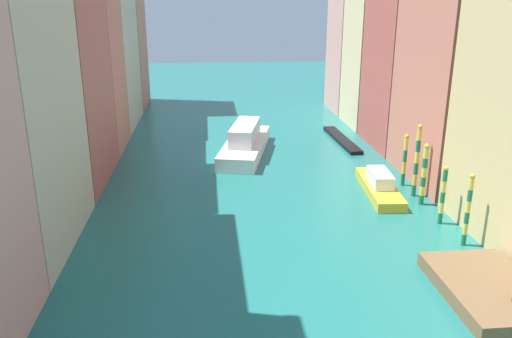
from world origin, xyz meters
The scene contains 18 objects.
ground_plane centered at (0.00, 24.50, 0.00)m, with size 154.00×154.00×0.00m, color #1E6B66.
building_left_2 centered at (-15.15, 25.93, 7.88)m, with size 6.98×10.81×15.74m.
building_left_3 centered at (-15.15, 35.02, 7.15)m, with size 6.98×7.51×14.28m.
building_left_4 centered at (-15.15, 44.69, 7.36)m, with size 6.98×11.82×14.69m.
building_left_5 centered at (-15.15, 55.36, 10.79)m, with size 6.98×9.18×21.57m.
building_right_2 centered at (15.15, 23.78, 10.79)m, with size 6.98×10.46×21.56m.
building_right_3 centered at (15.15, 33.53, 7.91)m, with size 6.98×9.00×15.79m.
building_right_4 centered at (15.15, 42.06, 9.17)m, with size 6.98×7.72×18.30m.
building_right_5 centered at (15.15, 49.98, 9.37)m, with size 6.98×7.84×18.73m.
waterfront_dock centered at (9.28, 7.00, 0.37)m, with size 4.30×6.74×0.75m.
mooring_pole_0 centered at (10.70, 12.37, 2.23)m, with size 0.30×0.30×4.37m.
mooring_pole_1 centered at (10.64, 15.41, 1.96)m, with size 0.32×0.32×3.83m.
mooring_pole_2 centered at (10.71, 18.59, 2.24)m, with size 0.39×0.39×4.36m.
mooring_pole_3 centered at (10.80, 20.21, 2.71)m, with size 0.35×0.35×5.30m.
mooring_pole_4 centered at (10.83, 22.45, 2.05)m, with size 0.32×0.32×4.01m.
vaporetto_white centered at (-0.51, 31.99, 1.03)m, with size 5.77×12.22×2.78m.
gondola_black centered at (9.39, 35.27, 0.18)m, with size 1.59×9.75×0.35m.
motorboat_0 centered at (8.52, 21.01, 0.58)m, with size 2.63×7.86×1.63m.
Camera 1 is at (-3.85, -13.44, 13.68)m, focal length 36.34 mm.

